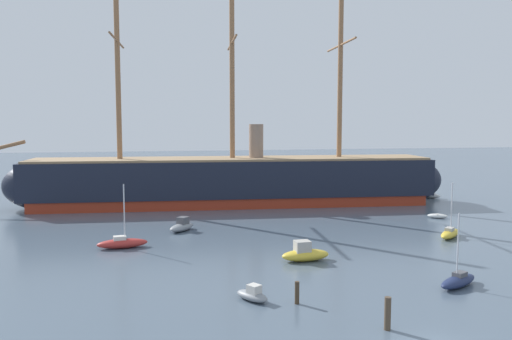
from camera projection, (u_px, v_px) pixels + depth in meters
The scene contains 13 objects.
tall_ship at pixel (233, 180), 80.58m from camera, with size 74.61×17.15×35.87m.
motorboat_foreground_left at pixel (252, 295), 37.97m from camera, with size 2.64×3.09×1.22m.
sailboat_foreground_right at pixel (458, 280), 41.12m from camera, with size 4.67×3.43×5.96m.
motorboat_near_centre at pixel (305, 254), 48.68m from camera, with size 4.72×2.18×1.94m.
sailboat_mid_left at pixel (122, 243), 53.55m from camera, with size 5.27×2.12×6.67m.
sailboat_mid_right at pixel (450, 233), 58.30m from camera, with size 4.49×4.26×6.21m.
motorboat_alongside_bow at pixel (182, 226), 61.86m from camera, with size 3.81×4.10×1.67m.
dinghy_alongside_stern at pixel (438, 216), 69.94m from camera, with size 2.84×2.29×0.62m.
dinghy_far_left at pixel (66, 205), 79.54m from camera, with size 2.34×1.36×0.52m.
motorboat_far_right at pixel (430, 195), 88.02m from camera, with size 3.76×3.65×1.55m.
sailboat_distant_centre at pixel (259, 193), 90.75m from camera, with size 4.42×2.24×5.52m.
mooring_piling_nearest at pixel (297, 293), 37.23m from camera, with size 0.33×0.33×1.65m, color #423323.
mooring_piling_left_pair at pixel (388, 314), 32.59m from camera, with size 0.42×0.42×2.12m, color #4C3D2D.
Camera 1 is at (-15.90, -26.14, 13.20)m, focal length 36.30 mm.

